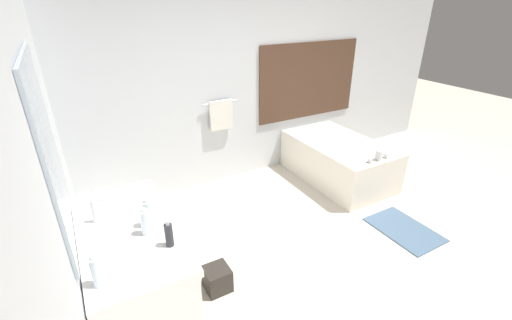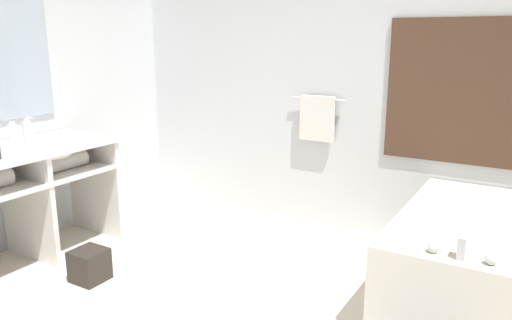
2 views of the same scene
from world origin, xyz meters
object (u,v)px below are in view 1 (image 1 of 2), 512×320
object	(u,v)px
water_bottle_1	(148,214)
water_bottle_2	(97,272)
waste_bin	(217,279)
soap_dispenser	(169,235)
bathtub	(338,158)
water_bottle_3	(145,222)

from	to	relation	value
water_bottle_1	water_bottle_2	distance (m)	0.58
waste_bin	water_bottle_1	bearing A→B (deg)	-177.65
water_bottle_1	soap_dispenser	size ratio (longest dim) A/B	1.13
bathtub	waste_bin	size ratio (longest dim) A/B	6.87
water_bottle_1	water_bottle_3	size ratio (longest dim) A/B	1.06
water_bottle_1	soap_dispenser	xyz separation A→B (m)	(0.07, -0.29, -0.02)
water_bottle_2	bathtub	bearing A→B (deg)	25.25
soap_dispenser	waste_bin	world-z (taller)	soap_dispenser
water_bottle_2	waste_bin	distance (m)	1.33
water_bottle_1	soap_dispenser	distance (m)	0.30
waste_bin	soap_dispenser	bearing A→B (deg)	-144.74
water_bottle_2	water_bottle_3	bearing A→B (deg)	44.51
water_bottle_3	bathtub	bearing A→B (deg)	22.26
soap_dispenser	water_bottle_3	bearing A→B (deg)	117.28
water_bottle_3	soap_dispenser	xyz separation A→B (m)	(0.10, -0.20, -0.01)
bathtub	water_bottle_3	bearing A→B (deg)	-157.74
bathtub	water_bottle_1	size ratio (longest dim) A/B	7.02
water_bottle_1	waste_bin	xyz separation A→B (m)	(0.50, 0.02, -0.89)
water_bottle_3	soap_dispenser	bearing A→B (deg)	-62.72
water_bottle_2	water_bottle_3	world-z (taller)	water_bottle_2
bathtub	water_bottle_1	distance (m)	3.14
water_bottle_2	soap_dispenser	bearing A→B (deg)	17.40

